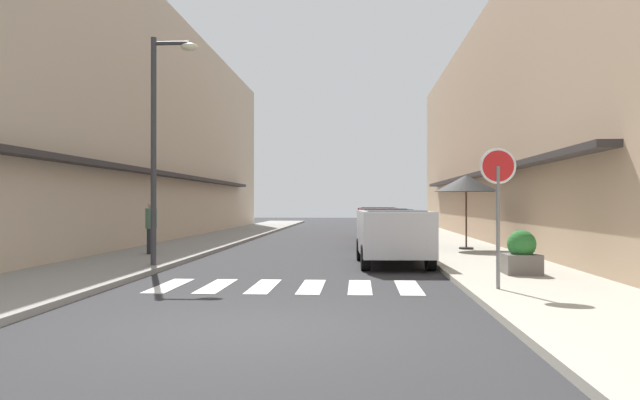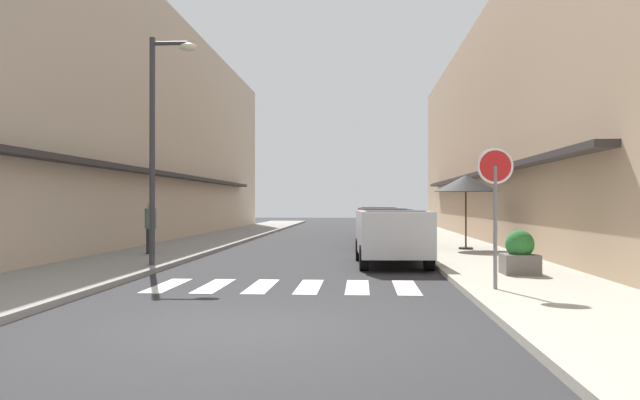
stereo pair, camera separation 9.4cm
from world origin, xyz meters
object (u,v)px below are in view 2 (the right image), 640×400
at_px(cafe_umbrella, 466,184).
at_px(planter_corner, 520,254).
at_px(parked_car_near, 391,231).
at_px(street_lamp, 159,127).
at_px(parked_car_far, 378,219).
at_px(parked_car_mid, 383,224).
at_px(pedestrian_walking_near, 151,226).
at_px(round_street_sign, 495,181).

distance_m(cafe_umbrella, planter_corner, 7.72).
bearing_deg(cafe_umbrella, parked_car_near, -120.78).
bearing_deg(street_lamp, parked_car_far, 68.09).
bearing_deg(parked_car_mid, street_lamp, -127.75).
bearing_deg(street_lamp, pedestrian_walking_near, 111.98).
relative_size(round_street_sign, planter_corner, 2.64).
relative_size(round_street_sign, cafe_umbrella, 1.02).
height_order(parked_car_far, round_street_sign, round_street_sign).
bearing_deg(parked_car_far, parked_car_near, -90.00).
bearing_deg(cafe_umbrella, planter_corner, -90.57).
bearing_deg(pedestrian_walking_near, cafe_umbrella, -115.60).
height_order(parked_car_near, pedestrian_walking_near, pedestrian_walking_near).
bearing_deg(street_lamp, round_street_sign, -27.99).
bearing_deg(planter_corner, street_lamp, 169.90).
xyz_separation_m(street_lamp, planter_corner, (8.43, -1.50, -3.01)).
distance_m(round_street_sign, street_lamp, 8.52).
xyz_separation_m(round_street_sign, pedestrian_walking_near, (-8.78, 7.34, -1.10)).
xyz_separation_m(parked_car_near, pedestrian_walking_near, (-7.19, 1.91, 0.03)).
relative_size(parked_car_far, pedestrian_walking_near, 2.82).
xyz_separation_m(parked_car_near, parked_car_far, (0.00, 12.97, 0.00)).
xyz_separation_m(round_street_sign, street_lamp, (-7.41, 3.94, 1.51)).
distance_m(parked_car_near, round_street_sign, 5.77).
bearing_deg(round_street_sign, cafe_umbrella, 83.67).
bearing_deg(parked_car_mid, planter_corner, -73.80).
bearing_deg(parked_car_mid, round_street_sign, -82.09).
bearing_deg(pedestrian_walking_near, parked_car_near, -145.28).
height_order(parked_car_near, round_street_sign, round_street_sign).
bearing_deg(parked_car_near, planter_corner, -48.83).
height_order(parked_car_far, street_lamp, street_lamp).
relative_size(parked_car_far, round_street_sign, 1.78).
xyz_separation_m(parked_car_mid, street_lamp, (-5.82, -7.51, 2.64)).
bearing_deg(parked_car_near, parked_car_far, 90.00).
distance_m(parked_car_mid, planter_corner, 9.39).
distance_m(round_street_sign, pedestrian_walking_near, 11.49).
distance_m(parked_car_near, planter_corner, 4.00).
height_order(round_street_sign, planter_corner, round_street_sign).
distance_m(parked_car_far, round_street_sign, 18.50).
bearing_deg(street_lamp, cafe_umbrella, 35.25).
height_order(parked_car_mid, street_lamp, street_lamp).
bearing_deg(parked_car_mid, cafe_umbrella, -29.07).
bearing_deg(cafe_umbrella, street_lamp, -144.75).
bearing_deg(round_street_sign, planter_corner, 67.11).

